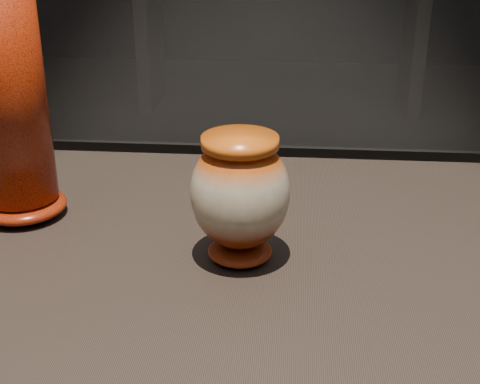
# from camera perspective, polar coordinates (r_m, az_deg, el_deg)

# --- Properties ---
(main_vase) EXTENTS (0.13, 0.13, 0.15)m
(main_vase) POSITION_cam_1_polar(r_m,az_deg,el_deg) (0.77, 0.00, -0.19)
(main_vase) COLOR maroon
(main_vase) RESTS_ON display_plinth
(tall_vase) EXTENTS (0.12, 0.12, 0.36)m
(tall_vase) POSITION_cam_1_polar(r_m,az_deg,el_deg) (0.90, -19.26, 8.24)
(tall_vase) COLOR #AD360B
(tall_vase) RESTS_ON display_plinth
(back_shelf) EXTENTS (2.00, 0.60, 0.90)m
(back_shelf) POSITION_cam_1_polar(r_m,az_deg,el_deg) (4.38, 3.48, 15.34)
(back_shelf) COLOR black
(back_shelf) RESTS_ON ground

